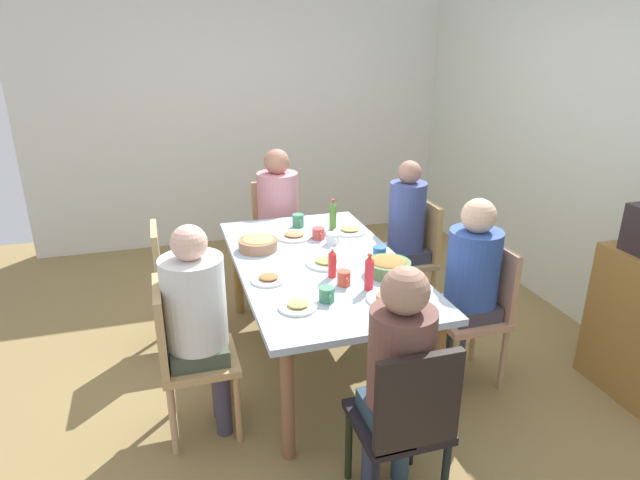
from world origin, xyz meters
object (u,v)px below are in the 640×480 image
chair_1 (480,305)px  bowl_0 (388,266)px  person_3 (278,206)px  plate_5 (269,279)px  chair_2 (405,420)px  person_4 (197,312)px  bottle_2 (333,216)px  chair_5 (175,280)px  plate_1 (294,235)px  chair_4 (183,351)px  plate_0 (298,306)px  plate_2 (388,298)px  person_1 (471,275)px  cup_1 (333,239)px  bowl_1 (258,243)px  bottle_0 (332,263)px  person_0 (405,227)px  bottle_1 (369,273)px  person_2 (399,367)px  plate_3 (350,230)px  chair_0 (414,251)px  cup_0 (380,254)px  cup_3 (319,233)px  chair_3 (277,227)px  cup_2 (298,221)px  cup_5 (344,278)px  plate_4 (326,262)px  dining_table (320,272)px

chair_1 → bowl_0: (-0.17, -0.55, 0.26)m
person_3 → plate_5: bearing=-14.8°
chair_2 → person_4: size_ratio=0.74×
chair_1 → bottle_2: size_ratio=3.89×
chair_5 → plate_1: 0.88m
chair_4 → plate_0: bearing=80.9°
chair_5 → plate_2: chair_5 is taller
person_1 → cup_1: person_1 is taller
bowl_1 → bottle_2: bearing=111.1°
bowl_0 → bottle_0: bottle_0 is taller
person_0 → bottle_1: bearing=-35.4°
person_4 → bowl_0: person_4 is taller
person_0 → person_3: person_0 is taller
person_3 → bottle_1: 1.69m
person_2 → chair_1: bearing=129.9°
person_1 → cup_1: size_ratio=9.62×
chair_1 → plate_3: 1.09m
chair_0 → person_2: bearing=-28.1°
cup_0 → person_4: bearing=-72.5°
person_3 → cup_1: person_3 is taller
person_2 → bowl_0: person_2 is taller
cup_3 → cup_1: bearing=29.2°
bottle_2 → chair_5: bearing=-85.6°
cup_1 → chair_2: bearing=-6.3°
person_0 → person_2: 1.87m
plate_0 → cup_3: size_ratio=1.69×
person_3 → chair_4: (1.68, -0.90, -0.22)m
chair_3 → chair_4: (1.77, -0.90, 0.00)m
cup_2 → bottle_2: size_ratio=0.53×
chair_3 → bottle_1: bottle_1 is taller
plate_1 → cup_1: (0.20, 0.22, 0.02)m
person_1 → cup_3: bearing=-140.9°
cup_5 → plate_4: bearing=-178.8°
plate_0 → plate_2: (0.05, 0.50, 0.00)m
person_4 → bowl_0: 1.17m
chair_1 → person_1: person_1 is taller
chair_0 → plate_5: 1.45m
plate_0 → cup_2: 1.29m
plate_0 → plate_4: size_ratio=0.81×
plate_0 → bottle_2: bearing=153.5°
bottle_0 → bottle_2: 0.83m
chair_1 → bottle_1: size_ratio=4.09×
person_2 → bottle_2: (-1.77, 0.27, 0.11)m
person_3 → bottle_1: size_ratio=5.51×
plate_1 → plate_4: size_ratio=0.99×
person_3 → cup_0: size_ratio=10.13×
cup_2 → chair_4: bearing=-39.0°
dining_table → plate_3: size_ratio=7.62×
person_4 → plate_5: (-0.28, 0.44, 0.01)m
cup_3 → plate_0: bearing=-22.6°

